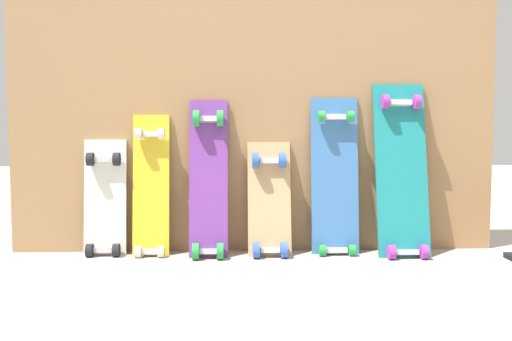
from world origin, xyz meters
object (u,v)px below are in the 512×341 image
Objects in this scene: skateboard_white at (105,204)px; skateboard_natural at (269,205)px; skateboard_purple at (208,185)px; skateboard_teal at (402,177)px; skateboard_yellow at (151,193)px; skateboard_blue at (335,183)px.

skateboard_natural is at bearing -2.75° from skateboard_white.
skateboard_purple is 0.91× the size of skateboard_teal.
skateboard_yellow is 0.92× the size of skateboard_purple.
skateboard_purple is (0.26, -0.03, 0.04)m from skateboard_yellow.
skateboard_teal is at bearing -0.79° from skateboard_purple.
skateboard_teal reaches higher than skateboard_blue.
skateboard_purple is (0.46, -0.04, 0.09)m from skateboard_white.
skateboard_purple is at bearing -4.98° from skateboard_white.
skateboard_white is at bearing 177.25° from skateboard_natural.
skateboard_white is at bearing 179.49° from skateboard_blue.
skateboard_teal is at bearing -2.26° from skateboard_white.
skateboard_blue is at bearing 3.15° from skateboard_purple.
skateboard_white is 0.21m from skateboard_yellow.
skateboard_yellow is 1.23× the size of skateboard_natural.
skateboard_blue reaches higher than skateboard_purple.
skateboard_blue is 0.93× the size of skateboard_teal.
skateboard_white is 0.70× the size of skateboard_teal.
skateboard_white is 0.77× the size of skateboard_purple.
skateboard_blue is (0.83, 0.00, 0.04)m from skateboard_yellow.
skateboard_teal is (0.59, -0.02, 0.13)m from skateboard_natural.
skateboard_blue is 0.30m from skateboard_teal.
skateboard_purple is 1.33× the size of skateboard_natural.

